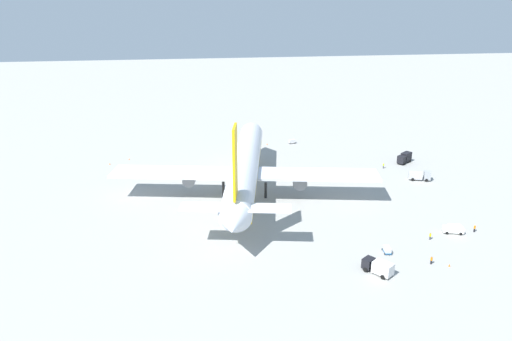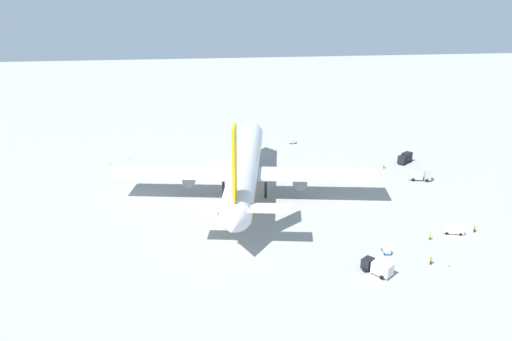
% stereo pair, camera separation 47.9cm
% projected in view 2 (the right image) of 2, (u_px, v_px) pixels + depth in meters
% --- Properties ---
extents(ground_plane, '(600.00, 600.00, 0.00)m').
position_uv_depth(ground_plane, '(245.00, 193.00, 134.17)').
color(ground_plane, '#9E9E99').
extents(airliner, '(77.30, 69.77, 26.38)m').
position_uv_depth(airliner, '(245.00, 167.00, 130.43)').
color(airliner, silver).
rests_on(airliner, ground).
extents(service_truck_0, '(5.29, 5.89, 3.23)m').
position_uv_depth(service_truck_0, '(405.00, 158.00, 157.18)').
color(service_truck_0, black).
rests_on(service_truck_0, ground).
extents(service_truck_1, '(3.85, 6.33, 2.84)m').
position_uv_depth(service_truck_1, '(420.00, 176.00, 142.63)').
color(service_truck_1, '#999EA5').
rests_on(service_truck_1, ground).
extents(service_truck_2, '(6.10, 5.47, 2.72)m').
position_uv_depth(service_truck_2, '(378.00, 267.00, 94.85)').
color(service_truck_2, black).
rests_on(service_truck_2, ground).
extents(service_van, '(3.10, 4.81, 1.97)m').
position_uv_depth(service_van, '(453.00, 229.00, 111.13)').
color(service_van, white).
rests_on(service_van, ground).
extents(baggage_cart_0, '(3.28, 1.79, 1.27)m').
position_uv_depth(baggage_cart_0, '(387.00, 250.00, 102.91)').
color(baggage_cart_0, '#26598C').
rests_on(baggage_cart_0, ground).
extents(baggage_cart_1, '(1.88, 3.09, 1.50)m').
position_uv_depth(baggage_cart_1, '(292.00, 141.00, 178.25)').
color(baggage_cart_1, gray).
rests_on(baggage_cart_1, ground).
extents(ground_worker_0, '(0.46, 0.46, 1.75)m').
position_uv_depth(ground_worker_0, '(384.00, 166.00, 152.58)').
color(ground_worker_0, '#3F3F47').
rests_on(ground_worker_0, ground).
extents(ground_worker_1, '(0.44, 0.44, 1.78)m').
position_uv_depth(ground_worker_1, '(475.00, 229.00, 111.65)').
color(ground_worker_1, black).
rests_on(ground_worker_1, ground).
extents(ground_worker_2, '(0.57, 0.57, 1.66)m').
position_uv_depth(ground_worker_2, '(430.00, 236.00, 108.19)').
color(ground_worker_2, '#3F3F47').
rests_on(ground_worker_2, ground).
extents(ground_worker_3, '(0.56, 0.56, 1.68)m').
position_uv_depth(ground_worker_3, '(431.00, 261.00, 98.38)').
color(ground_worker_3, black).
rests_on(ground_worker_3, ground).
extents(traffic_cone_0, '(0.36, 0.36, 0.55)m').
position_uv_depth(traffic_cone_0, '(449.00, 266.00, 97.68)').
color(traffic_cone_0, orange).
rests_on(traffic_cone_0, ground).
extents(traffic_cone_1, '(0.36, 0.36, 0.55)m').
position_uv_depth(traffic_cone_1, '(110.00, 163.00, 156.56)').
color(traffic_cone_1, orange).
rests_on(traffic_cone_1, ground).
extents(traffic_cone_2, '(0.36, 0.36, 0.55)m').
position_uv_depth(traffic_cone_2, '(130.00, 159.00, 161.09)').
color(traffic_cone_2, orange).
rests_on(traffic_cone_2, ground).
extents(traffic_cone_3, '(0.36, 0.36, 0.55)m').
position_uv_depth(traffic_cone_3, '(268.00, 144.00, 176.86)').
color(traffic_cone_3, orange).
rests_on(traffic_cone_3, ground).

